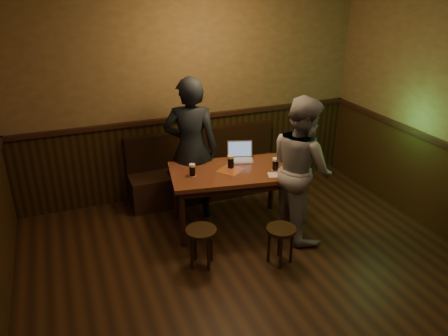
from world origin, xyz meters
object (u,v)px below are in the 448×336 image
pint_left (192,170)px  person_grey (301,168)px  bench (206,174)px  pub_table (231,178)px  laptop (240,155)px  stool_right (281,235)px  pint_mid (231,162)px  stool_left (201,237)px  pint_right (276,164)px  person_suit (191,149)px

pint_left → person_grey: size_ratio=0.09×
bench → pub_table: bench is taller
bench → person_grey: 1.67m
pint_left → laptop: bearing=19.0°
pint_left → stool_right: bearing=-53.2°
stool_right → person_grey: size_ratio=0.25×
pint_mid → laptop: bearing=43.3°
stool_right → bench: bearing=96.7°
stool_left → person_grey: bearing=9.1°
pint_left → stool_left: bearing=-100.6°
stool_right → stool_left: bearing=162.0°
laptop → stool_right: bearing=-73.1°
bench → laptop: bearing=-70.5°
pint_mid → pint_left: bearing=-174.6°
stool_left → laptop: size_ratio=1.19×
pub_table → pint_right: size_ratio=9.90×
stool_right → person_grey: (0.50, 0.48, 0.52)m
pint_mid → laptop: size_ratio=0.43×
pint_mid → stool_left: bearing=-131.5°
pub_table → pint_mid: (0.03, 0.07, 0.19)m
person_grey → person_suit: bearing=49.3°
laptop → person_suit: bearing=-179.7°
pub_table → bench: bearing=99.4°
person_suit → pint_right: bearing=162.9°
person_grey → stool_left: bearing=98.3°
bench → pint_right: 1.37m
pint_mid → person_grey: (0.69, -0.51, 0.01)m
pint_left → pint_right: size_ratio=0.95×
pint_left → pint_right: 1.01m
stool_left → pint_left: size_ratio=3.03×
laptop → pub_table: bearing=-114.3°
stool_left → person_suit: person_suit is taller
laptop → person_grey: bearing=-38.0°
pub_table → pint_left: size_ratio=10.39×
bench → pint_right: bearing=-66.1°
pub_table → person_suit: (-0.35, 0.46, 0.26)m
pub_table → stool_right: pub_table is taller
person_suit → stool_left: bearing=97.2°
bench → person_grey: (0.72, -1.39, 0.56)m
pub_table → stool_left: bearing=-123.5°
person_suit → person_grey: size_ratio=1.07×
bench → pint_right: bench is taller
person_grey → laptop: bearing=33.2°
stool_left → pint_right: pint_right is taller
person_suit → person_grey: 1.40m
bench → person_suit: person_suit is taller
bench → person_suit: (-0.35, -0.49, 0.63)m
pint_left → person_suit: person_suit is taller
pub_table → stool_right: 1.00m
stool_right → pint_left: (-0.70, 0.94, 0.50)m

